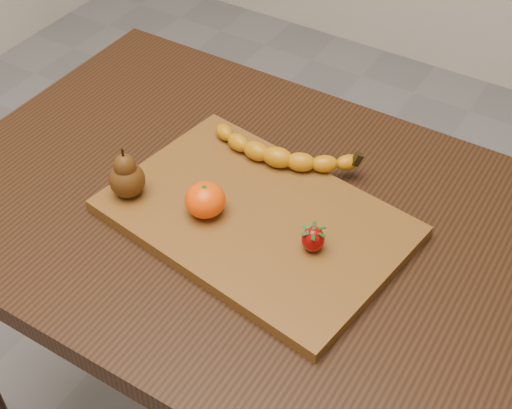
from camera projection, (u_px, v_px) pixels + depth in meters
The scene contains 6 objects.
table at pixel (242, 247), 1.21m from camera, with size 1.00×0.70×0.76m.
cutting_board at pixel (256, 218), 1.11m from camera, with size 0.45×0.30×0.02m, color brown.
banana at pixel (278, 157), 1.17m from camera, with size 0.22×0.06×0.03m, color #BF7A09, non-canonical shape.
pear at pixel (126, 172), 1.10m from camera, with size 0.06×0.06×0.09m, color #4D2A0C, non-canonical shape.
mandarin at pixel (205, 200), 1.08m from camera, with size 0.06×0.06×0.05m, color #FD4802.
strawberry at pixel (313, 238), 1.03m from camera, with size 0.03×0.03×0.04m, color #8D0304, non-canonical shape.
Camera 1 is at (0.45, -0.69, 1.55)m, focal length 50.00 mm.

